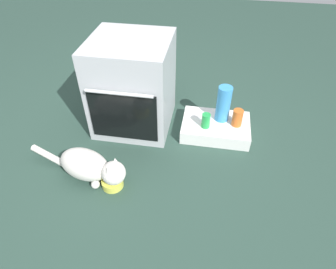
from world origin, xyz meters
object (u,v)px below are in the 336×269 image
Objects in this scene: food_bowl at (112,182)px; cat at (89,166)px; soda_can at (206,121)px; pantry_cabinet at (215,127)px; oven at (133,85)px; water_bottle at (223,104)px; sauce_jar at (237,118)px.

cat reaches higher than food_bowl.
soda_can is (0.58, 0.61, 0.14)m from food_bowl.
pantry_cabinet is 0.95m from food_bowl.
oven is 0.64m from soda_can.
cat is 1.12m from water_bottle.
sauce_jar is 0.25m from soda_can.
sauce_jar reaches higher than food_bowl.
oven is 0.86m from sauce_jar.
sauce_jar is (0.84, -0.04, -0.19)m from oven.
water_bottle reaches higher than soda_can.
food_bowl is 0.49× the size of water_bottle.
food_bowl is 1.23× the size of soda_can.
oven is 5.25× the size of sauce_jar.
soda_can is at bearing -135.33° from water_bottle.
cat reaches higher than soda_can.
food_bowl is 1.07m from sauce_jar.
cat is at bearing -142.42° from pantry_cabinet.
soda_can reaches higher than pantry_cabinet.
oven reaches higher than cat.
cat is (-0.15, -0.67, -0.24)m from oven.
cat is at bearing 165.93° from food_bowl.
oven is 0.75m from pantry_cabinet.
sauce_jar is at bearing 15.12° from soda_can.
cat is (-0.83, -0.64, 0.07)m from pantry_cabinet.
water_bottle is (0.87, 0.69, 0.14)m from cat.
sauce_jar is at bearing 46.71° from cat.
pantry_cabinet is at bearing 177.77° from sauce_jar.
oven is 1.35× the size of pantry_cabinet.
soda_can is (0.75, 0.57, 0.05)m from cat.
soda_can is at bearing 51.32° from cat.
food_bowl is at bearing -133.97° from water_bottle.
cat is at bearing -142.75° from soda_can.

